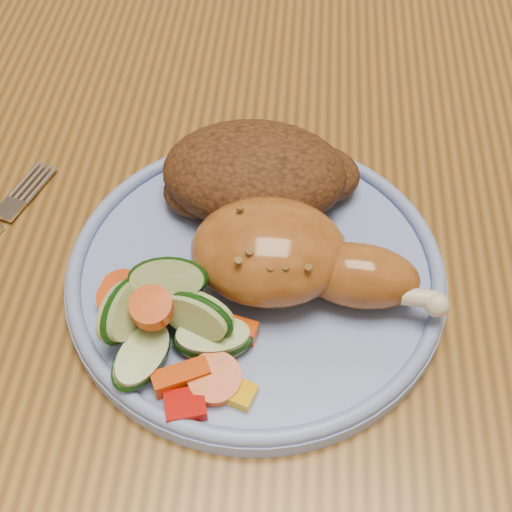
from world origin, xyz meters
The scene contains 8 objects.
ground centered at (0.00, 0.00, 0.00)m, with size 4.00×4.00×0.00m, color brown.
dining_table centered at (0.00, 0.00, 0.67)m, with size 0.90×1.40×0.75m.
chair_far centered at (0.00, 0.63, 0.49)m, with size 0.42×0.42×0.91m.
plate centered at (-0.10, -0.15, 0.76)m, with size 0.26×0.26×0.01m, color #7289CB.
plate_rim centered at (-0.10, -0.15, 0.77)m, with size 0.25×0.25×0.01m, color #7289CB.
chicken_leg centered at (-0.08, -0.16, 0.79)m, with size 0.17×0.08×0.05m.
rice_pilaf centered at (-0.11, -0.08, 0.78)m, with size 0.14×0.10×0.06m.
vegetable_pile centered at (-0.16, -0.21, 0.78)m, with size 0.11×0.11×0.06m.
Camera 1 is at (-0.08, -0.44, 1.14)m, focal length 50.00 mm.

